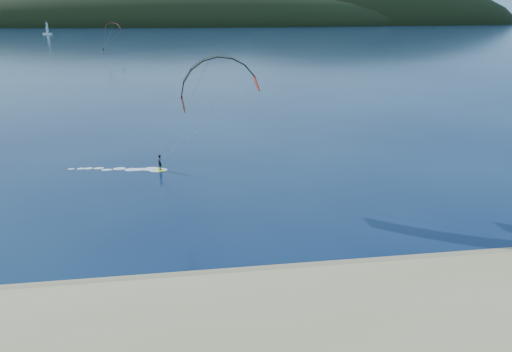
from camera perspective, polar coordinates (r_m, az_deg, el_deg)
The scene contains 6 objects.
ground at distance 26.55m, azimuth -3.21°, elevation -17.86°, with size 1800.00×1800.00×0.00m, color #08153D.
wet_sand at distance 30.22m, azimuth -3.99°, elevation -12.64°, with size 220.00×2.50×0.10m.
headland at distance 766.53m, azimuth -8.36°, elevation 18.02°, with size 1200.00×310.00×140.00m.
kitesurfer_near at distance 43.60m, azimuth -4.95°, elevation 9.48°, with size 21.07×8.79×12.30m.
kitesurfer_far at distance 220.00m, azimuth -17.34°, elevation 16.76°, with size 10.25×7.71×12.20m.
sailboat at distance 440.70m, azimuth -24.42°, elevation 15.79°, with size 7.86×4.87×10.94m.
Camera 1 is at (-1.57, -21.08, 16.06)m, focal length 32.29 mm.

